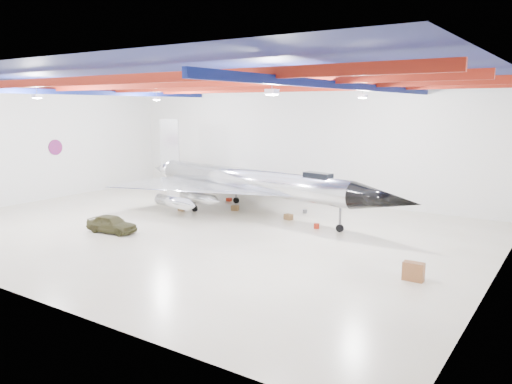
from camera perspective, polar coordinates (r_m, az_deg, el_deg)
The scene contains 17 objects.
floor at distance 37.41m, azimuth -6.44°, elevation -4.16°, with size 40.00×40.00×0.00m, color #BFB197.
wall_back at distance 48.85m, azimuth 4.89°, elevation 5.67°, with size 40.00×40.00×0.00m, color silver.
wall_left at distance 51.68m, azimuth -23.85°, elevation 5.10°, with size 30.00×30.00×0.00m, color silver.
wall_right at distance 28.11m, azimuth 26.30°, elevation 1.66°, with size 30.00×30.00×0.00m, color silver.
ceiling at distance 36.37m, azimuth -6.78°, elevation 12.91°, with size 40.00×40.00×0.00m, color #0A0F38.
ceiling_structure at distance 36.34m, azimuth -6.75°, elevation 11.84°, with size 39.50×29.50×1.08m.
wall_roundel at distance 52.77m, azimuth -21.95°, elevation 4.76°, with size 1.50×1.50×0.10m, color #B21414.
jet_aircraft at distance 41.74m, azimuth -0.90°, elevation 0.91°, with size 28.26×18.53×7.73m.
jeep at distance 37.32m, azimuth -16.17°, elevation -3.50°, with size 1.54×3.83×1.30m, color #3D3A1E.
desk at distance 27.52m, azimuth 17.55°, elevation -8.65°, with size 1.07×0.54×0.98m, color brown.
crate_ply at distance 43.76m, azimuth -8.52°, elevation -1.91°, with size 0.52×0.42×0.37m, color olive.
toolbox_red at distance 47.78m, azimuth -3.11°, elevation -0.86°, with size 0.46×0.37×0.32m, color #9E210F.
parts_bin at distance 40.09m, azimuth 3.73°, elevation -2.85°, with size 0.63×0.50×0.44m, color olive.
crate_small at distance 49.04m, azimuth -8.91°, elevation -0.73°, with size 0.34×0.27×0.24m, color #59595B.
tool_chest at distance 37.41m, azimuth 6.94°, elevation -3.87°, with size 0.42×0.42×0.38m, color #9E210F.
oil_barrel at distance 43.51m, azimuth -2.42°, elevation -1.83°, with size 0.62×0.50×0.43m, color olive.
spares_box at distance 42.58m, azimuth 5.61°, elevation -2.20°, with size 0.37×0.37×0.33m, color #59595B.
Camera 1 is at (23.51, -27.68, 8.99)m, focal length 35.00 mm.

